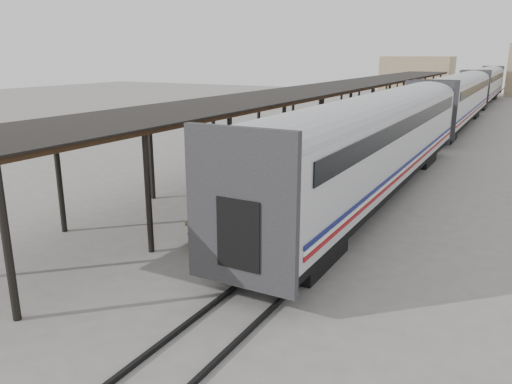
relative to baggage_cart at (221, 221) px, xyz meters
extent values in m
plane|color=slate|center=(-0.03, -0.09, -0.65)|extent=(160.00, 160.00, 0.00)
cube|color=silver|center=(3.17, 7.91, 1.95)|extent=(3.00, 24.00, 2.90)
cube|color=#28282B|center=(3.17, -3.99, 1.95)|extent=(3.04, 0.22, 3.50)
cube|color=black|center=(1.65, 7.91, 2.85)|extent=(0.04, 22.08, 0.65)
cube|color=black|center=(3.17, 7.91, 0.25)|extent=(2.55, 23.04, 0.50)
cube|color=silver|center=(3.17, 33.91, 1.95)|extent=(3.00, 24.00, 2.90)
cube|color=#28282B|center=(3.17, 22.01, 1.95)|extent=(3.04, 0.22, 3.50)
cube|color=black|center=(1.65, 33.91, 2.85)|extent=(0.04, 22.08, 0.65)
cube|color=black|center=(3.17, 33.91, 0.25)|extent=(2.55, 23.04, 0.50)
cube|color=silver|center=(3.17, 59.91, 1.95)|extent=(3.00, 24.00, 2.90)
cube|color=#28282B|center=(3.17, 48.01, 1.95)|extent=(3.04, 0.22, 3.50)
cube|color=black|center=(1.65, 59.91, 2.85)|extent=(0.04, 22.08, 0.65)
cube|color=black|center=(3.17, 59.91, 0.25)|extent=(2.55, 23.04, 0.50)
cube|color=black|center=(1.92, -0.59, 1.50)|extent=(0.50, 1.70, 2.00)
imported|color=white|center=(1.92, -0.59, 1.36)|extent=(0.72, 0.89, 1.72)
cube|color=olive|center=(1.52, -0.74, 0.75)|extent=(0.57, 0.25, 0.42)
cube|color=#422B19|center=(-3.43, 23.91, 3.35)|extent=(4.60, 64.00, 0.18)
cube|color=black|center=(-3.43, 23.91, 3.47)|extent=(4.90, 64.30, 0.06)
cylinder|color=black|center=(-5.48, 23.91, 1.35)|extent=(0.20, 0.20, 4.00)
cylinder|color=black|center=(-5.48, 54.91, 1.35)|extent=(0.20, 0.20, 4.00)
cylinder|color=black|center=(-1.38, -7.09, 1.35)|extent=(0.20, 0.20, 4.00)
cylinder|color=black|center=(-1.38, 23.91, 1.35)|extent=(0.20, 0.20, 4.00)
cylinder|color=black|center=(-1.38, 54.91, 1.35)|extent=(0.20, 0.20, 4.00)
cube|color=black|center=(2.45, 33.91, -0.59)|extent=(0.10, 150.00, 0.12)
cube|color=black|center=(3.89, 33.91, -0.59)|extent=(0.10, 150.00, 0.12)
cube|color=tan|center=(-10.03, 81.91, 2.35)|extent=(12.00, 8.00, 6.00)
cube|color=brown|center=(0.00, 0.00, 0.15)|extent=(1.33, 2.44, 0.12)
cube|color=black|center=(0.00, 0.00, -0.20)|extent=(1.22, 2.34, 0.06)
cylinder|color=black|center=(-0.53, -0.93, -0.45)|extent=(0.09, 0.40, 0.40)
cylinder|color=black|center=(0.47, -0.97, -0.45)|extent=(0.09, 0.40, 0.40)
cylinder|color=black|center=(-0.47, 0.97, -0.45)|extent=(0.09, 0.40, 0.40)
cylinder|color=black|center=(0.53, 0.93, -0.45)|extent=(0.09, 0.40, 0.40)
cube|color=#323234|center=(-0.18, 0.60, 0.31)|extent=(0.67, 0.53, 0.20)
cube|color=olive|center=(0.31, 0.73, 0.31)|extent=(0.61, 0.51, 0.19)
cube|color=black|center=(-0.31, 0.07, 0.34)|extent=(0.71, 0.54, 0.26)
cube|color=#4E4E2F|center=(0.25, 0.14, 0.30)|extent=(0.52, 0.39, 0.18)
cube|color=#43331B|center=(-0.17, 0.46, 0.52)|extent=(0.59, 0.48, 0.19)
cube|color=olive|center=(-0.25, 0.10, 0.54)|extent=(0.52, 0.43, 0.18)
cube|color=#323234|center=(-0.20, 0.48, 0.71)|extent=(0.47, 0.35, 0.16)
cube|color=black|center=(0.23, 0.15, 0.47)|extent=(0.52, 0.42, 0.16)
cube|color=maroon|center=(-1.65, 13.45, -0.02)|extent=(1.38, 1.89, 1.03)
cube|color=maroon|center=(-1.75, 13.89, 0.66)|extent=(1.10, 0.88, 0.40)
cylinder|color=black|center=(-1.96, 12.74, -0.44)|extent=(0.22, 0.43, 0.41)
cylinder|color=black|center=(-1.07, 12.94, -0.44)|extent=(0.22, 0.43, 0.41)
cylinder|color=black|center=(-2.23, 13.96, -0.44)|extent=(0.22, 0.43, 0.41)
cylinder|color=black|center=(-1.34, 14.16, -0.44)|extent=(0.22, 0.43, 0.41)
imported|color=navy|center=(0.25, -0.65, 1.05)|extent=(0.57, 0.70, 1.67)
imported|color=black|center=(-3.63, 12.97, 0.34)|extent=(1.23, 0.72, 1.97)
camera|label=1|loc=(9.01, -13.88, 5.61)|focal=35.00mm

